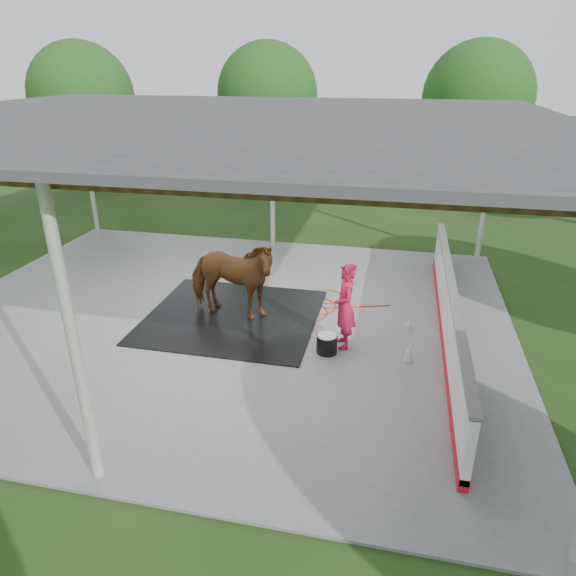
% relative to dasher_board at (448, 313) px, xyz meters
% --- Properties ---
extents(ground, '(100.00, 100.00, 0.00)m').
position_rel_dasher_board_xyz_m(ground, '(-4.60, 0.00, -0.59)').
color(ground, '#1E3814').
extents(concrete_slab, '(12.00, 10.00, 0.05)m').
position_rel_dasher_board_xyz_m(concrete_slab, '(-4.60, 0.00, -0.57)').
color(concrete_slab, slate).
rests_on(concrete_slab, ground).
extents(pavilion_structure, '(12.60, 10.60, 4.05)m').
position_rel_dasher_board_xyz_m(pavilion_structure, '(-4.60, -0.00, 3.37)').
color(pavilion_structure, beige).
rests_on(pavilion_structure, ground).
extents(dasher_board, '(0.16, 8.00, 1.15)m').
position_rel_dasher_board_xyz_m(dasher_board, '(0.00, 0.00, 0.00)').
color(dasher_board, red).
rests_on(dasher_board, concrete_slab).
extents(tree_belt, '(28.00, 28.00, 5.80)m').
position_rel_dasher_board_xyz_m(tree_belt, '(-4.30, 0.90, 3.20)').
color(tree_belt, '#382314').
rests_on(tree_belt, ground).
extents(rubber_mat, '(3.52, 3.30, 0.03)m').
position_rel_dasher_board_xyz_m(rubber_mat, '(-4.31, 0.00, -0.53)').
color(rubber_mat, black).
rests_on(rubber_mat, concrete_slab).
extents(horse, '(2.10, 1.12, 1.70)m').
position_rel_dasher_board_xyz_m(horse, '(-4.31, 0.00, 0.33)').
color(horse, brown).
rests_on(horse, rubber_mat).
extents(handler, '(0.55, 0.69, 1.65)m').
position_rel_dasher_board_xyz_m(handler, '(-1.89, -0.70, 0.28)').
color(handler, '#C1143D').
rests_on(handler, concrete_slab).
extents(wash_bucket, '(0.38, 0.38, 0.35)m').
position_rel_dasher_board_xyz_m(wash_bucket, '(-2.16, -1.00, -0.36)').
color(wash_bucket, black).
rests_on(wash_bucket, concrete_slab).
extents(soap_bottle_a, '(0.17, 0.18, 0.34)m').
position_rel_dasher_board_xyz_m(soap_bottle_a, '(-0.69, -1.02, -0.37)').
color(soap_bottle_a, silver).
rests_on(soap_bottle_a, concrete_slab).
extents(soap_bottle_b, '(0.10, 0.10, 0.19)m').
position_rel_dasher_board_xyz_m(soap_bottle_b, '(-0.70, 0.23, -0.45)').
color(soap_bottle_b, '#338CD8').
rests_on(soap_bottle_b, concrete_slab).
extents(hose_coil, '(2.31, 1.80, 0.02)m').
position_rel_dasher_board_xyz_m(hose_coil, '(-2.72, 0.86, -0.53)').
color(hose_coil, '#BA300D').
rests_on(hose_coil, concrete_slab).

